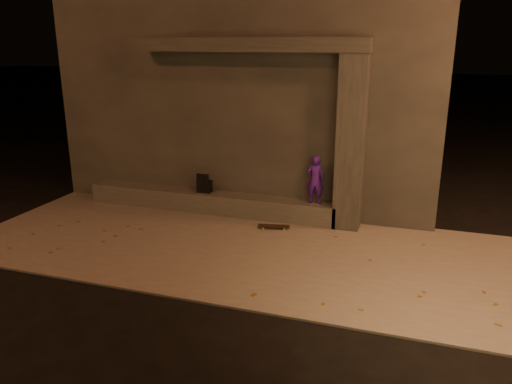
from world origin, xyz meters
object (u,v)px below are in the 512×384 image
(skateboarder, at_px, (315,180))
(skateboard, at_px, (274,226))
(column, at_px, (351,144))
(backpack, at_px, (205,185))

(skateboarder, relative_size, skateboard, 1.53)
(column, relative_size, skateboarder, 3.41)
(column, bearing_deg, skateboarder, 180.00)
(backpack, bearing_deg, skateboarder, -2.79)
(column, bearing_deg, skateboard, -155.58)
(column, distance_m, skateboard, 2.34)
(column, xyz_separation_m, backpack, (-3.30, 0.00, -1.19))
(column, height_order, skateboarder, column)
(backpack, height_order, skateboard, backpack)
(column, xyz_separation_m, skateboarder, (-0.71, 0.00, -0.82))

